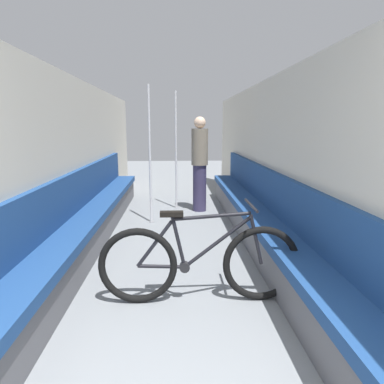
{
  "coord_description": "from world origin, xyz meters",
  "views": [
    {
      "loc": [
        0.02,
        -0.52,
        1.55
      ],
      "look_at": [
        0.22,
        3.68,
        0.74
      ],
      "focal_mm": 32.0,
      "sensor_mm": 36.0,
      "label": 1
    }
  ],
  "objects": [
    {
      "name": "bench_seat_row_right",
      "position": [
        1.13,
        3.67,
        0.32
      ],
      "size": [
        0.42,
        6.67,
        0.98
      ],
      "color": "#5B5B60",
      "rests_on": "ground"
    },
    {
      "name": "passenger_standing",
      "position": [
        0.46,
        5.68,
        0.89
      ],
      "size": [
        0.3,
        0.3,
        1.72
      ],
      "rotation": [
        0.0,
        0.0,
        -1.24
      ],
      "color": "#332D4C",
      "rests_on": "ground"
    },
    {
      "name": "grab_pole_near",
      "position": [
        0.03,
        5.91,
        1.06
      ],
      "size": [
        0.08,
        0.08,
        2.18
      ],
      "color": "gray",
      "rests_on": "ground"
    },
    {
      "name": "wall_left",
      "position": [
        -1.36,
        3.68,
        1.1
      ],
      "size": [
        0.1,
        10.56,
        2.2
      ],
      "primitive_type": "cube",
      "color": "beige",
      "rests_on": "ground"
    },
    {
      "name": "grab_pole_far",
      "position": [
        -0.39,
        4.93,
        1.06
      ],
      "size": [
        0.08,
        0.08,
        2.18
      ],
      "color": "gray",
      "rests_on": "ground"
    },
    {
      "name": "bench_seat_row_left",
      "position": [
        -1.13,
        3.67,
        0.32
      ],
      "size": [
        0.42,
        6.67,
        0.98
      ],
      "color": "#5B5B60",
      "rests_on": "ground"
    },
    {
      "name": "wall_right",
      "position": [
        1.36,
        3.68,
        1.1
      ],
      "size": [
        0.1,
        10.56,
        2.2
      ],
      "primitive_type": "cube",
      "color": "beige",
      "rests_on": "ground"
    },
    {
      "name": "bicycle",
      "position": [
        0.23,
        2.31,
        0.36
      ],
      "size": [
        1.79,
        0.46,
        0.89
      ],
      "rotation": [
        0.0,
        0.0,
        -0.15
      ],
      "color": "black",
      "rests_on": "ground"
    }
  ]
}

